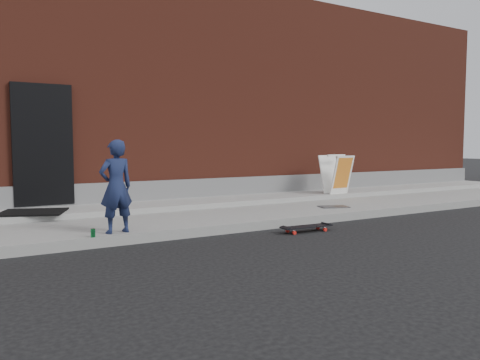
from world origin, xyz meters
TOP-DOWN VIEW (x-y plane):
  - ground at (0.00, 0.00)m, footprint 80.00×80.00m
  - sidewalk at (0.00, 1.50)m, footprint 20.00×3.00m
  - apron at (0.00, 2.40)m, footprint 20.00×1.20m
  - building at (-0.00, 6.99)m, footprint 20.00×8.10m
  - child at (-2.02, 0.20)m, footprint 0.52×0.38m
  - skateboard at (0.86, -0.49)m, footprint 0.88×0.26m
  - pizza_sign at (3.71, 1.98)m, footprint 0.59×0.68m
  - soda_can at (-2.38, 0.05)m, footprint 0.07×0.07m
  - doormat at (-2.90, 2.17)m, footprint 1.25×1.13m
  - utility_plate at (2.51, 0.72)m, footprint 0.65×0.52m

SIDE VIEW (x-z plane):
  - ground at x=0.00m, z-range 0.00..0.00m
  - sidewalk at x=0.00m, z-range 0.00..0.15m
  - skateboard at x=0.86m, z-range 0.03..0.13m
  - utility_plate at x=2.51m, z-range 0.15..0.17m
  - apron at x=0.00m, z-range 0.15..0.25m
  - soda_can at x=-2.38m, z-range 0.15..0.27m
  - doormat at x=-2.90m, z-range 0.25..0.28m
  - pizza_sign at x=3.71m, z-range 0.25..1.17m
  - child at x=-2.02m, z-range 0.15..1.48m
  - building at x=0.00m, z-range 0.00..5.00m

